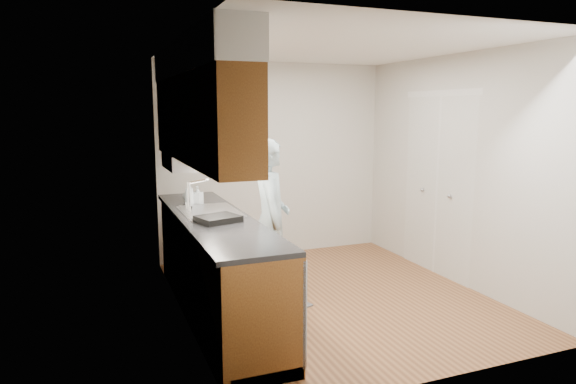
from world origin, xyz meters
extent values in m
plane|color=#905E36|center=(0.00, 0.00, 0.00)|extent=(3.50, 3.50, 0.00)
plane|color=white|center=(0.00, 0.00, 2.50)|extent=(3.50, 3.50, 0.00)
cube|color=beige|center=(-1.50, 0.00, 1.25)|extent=(0.02, 3.50, 2.50)
cube|color=beige|center=(1.50, 0.00, 1.25)|extent=(0.02, 3.50, 2.50)
cube|color=beige|center=(0.00, 1.75, 1.25)|extent=(3.00, 0.02, 2.50)
cube|color=brown|center=(-1.20, 0.00, 0.45)|extent=(0.60, 2.80, 0.90)
cube|color=black|center=(-1.21, 0.00, 0.92)|extent=(0.63, 2.80, 0.04)
cube|color=#B2B2B7|center=(-1.20, 0.20, 0.89)|extent=(0.48, 0.68, 0.14)
cube|color=#B2B2B7|center=(-1.20, 0.20, 0.94)|extent=(0.52, 0.72, 0.01)
cube|color=#B2B2B7|center=(-0.91, -1.10, 0.47)|extent=(0.03, 0.60, 0.80)
cube|color=brown|center=(-1.33, 0.00, 1.83)|extent=(0.33, 2.80, 0.75)
cube|color=silver|center=(-1.33, 0.00, 2.35)|extent=(0.35, 2.80, 0.30)
cube|color=#A5A5AA|center=(-1.27, 0.85, 1.37)|extent=(0.46, 0.75, 0.16)
cube|color=white|center=(1.49, 0.30, 1.02)|extent=(0.02, 1.22, 2.05)
cube|color=slate|center=(-0.61, 0.14, 0.01)|extent=(0.68, 0.88, 0.01)
imported|color=#A2BCC5|center=(-0.61, 0.14, 0.93)|extent=(0.57, 0.73, 1.83)
imported|color=silver|center=(-1.32, 0.63, 1.06)|extent=(0.10, 0.10, 0.24)
imported|color=silver|center=(-1.23, 0.64, 1.04)|extent=(0.12, 0.12, 0.19)
imported|color=silver|center=(-1.29, 0.85, 1.02)|extent=(0.16, 0.16, 0.16)
cube|color=black|center=(-1.23, -0.25, 0.97)|extent=(0.41, 0.37, 0.05)
camera|label=1|loc=(-2.26, -4.52, 1.91)|focal=32.00mm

